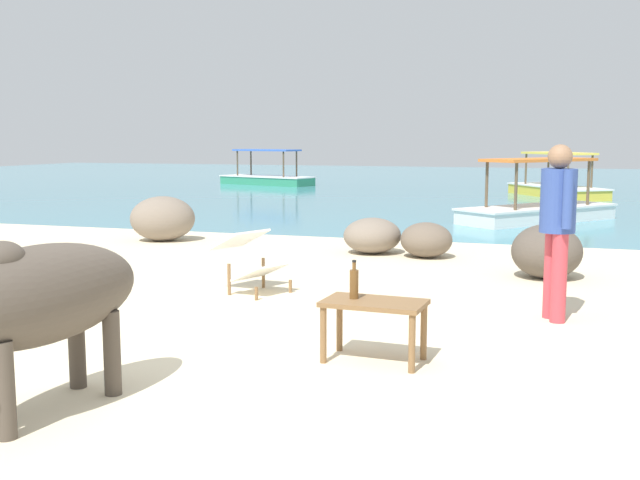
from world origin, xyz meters
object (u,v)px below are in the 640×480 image
person_standing (558,219)px  boat_yellow (557,187)px  deck_chair_near (250,257)px  bottle (354,283)px  boat_white (537,208)px  cow (34,298)px  low_bench_table (374,311)px  boat_green (267,177)px

person_standing → boat_yellow: (-0.17, 16.00, -0.70)m
deck_chair_near → person_standing: (3.19, -0.33, 0.56)m
bottle → boat_white: 10.72m
bottle → boat_yellow: (1.27, 17.76, -0.33)m
cow → boat_white: (2.50, 12.40, -0.47)m
low_bench_table → person_standing: person_standing is taller
bottle → deck_chair_near: size_ratio=0.32×
low_bench_table → bottle: 0.26m
boat_yellow → boat_green: same height
low_bench_table → boat_white: (0.81, 10.70, -0.14)m
bottle → person_standing: person_standing is taller
deck_chair_near → boat_white: (2.73, 8.58, -0.13)m
cow → bottle: bearing=148.8°
deck_chair_near → boat_green: boat_green is taller
boat_white → deck_chair_near: bearing=-158.8°
bottle → boat_green: size_ratio=0.08×
cow → boat_green: boat_green is taller
low_bench_table → boat_white: boat_white is taller
person_standing → boat_yellow: size_ratio=0.44×
low_bench_table → cow: bearing=-131.5°
boat_white → boat_green: (-9.91, 9.85, 0.00)m
low_bench_table → deck_chair_near: (-1.92, 2.12, -0.00)m
boat_yellow → boat_white: (-0.29, -7.09, 0.00)m
boat_white → boat_green: size_ratio=0.93×
low_bench_table → boat_green: boat_green is taller
deck_chair_near → boat_green: (-7.18, 18.43, -0.13)m
bottle → low_bench_table: bearing=-10.0°
low_bench_table → boat_yellow: boat_yellow is taller
deck_chair_near → boat_white: 9.00m
boat_white → cow: bearing=-152.5°
deck_chair_near → boat_yellow: size_ratio=0.25×
bottle → boat_yellow: bearing=85.9°
cow → boat_yellow: size_ratio=0.53×
bottle → boat_yellow: boat_yellow is taller
boat_yellow → boat_green: (-10.21, 2.77, 0.00)m
deck_chair_near → bottle: bearing=-27.3°
low_bench_table → person_standing: 2.27m
cow → person_standing: 4.59m
cow → bottle: cow is taller
bottle → person_standing: size_ratio=0.18×
low_bench_table → bottle: (-0.17, 0.03, 0.20)m
bottle → boat_green: 22.39m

